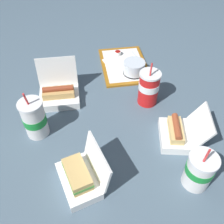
% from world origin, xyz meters
% --- Properties ---
extents(ground_plane, '(3.20, 3.20, 0.00)m').
position_xyz_m(ground_plane, '(0.00, 0.00, 0.00)').
color(ground_plane, '#4C6070').
extents(food_tray, '(0.41, 0.32, 0.01)m').
position_xyz_m(food_tray, '(-0.33, 0.19, 0.01)').
color(food_tray, '#A56619').
rests_on(food_tray, ground_plane).
extents(cake_container, '(0.12, 0.12, 0.07)m').
position_xyz_m(cake_container, '(-0.24, 0.21, 0.05)').
color(cake_container, black).
rests_on(cake_container, food_tray).
extents(ketchup_cup, '(0.04, 0.04, 0.02)m').
position_xyz_m(ketchup_cup, '(-0.44, 0.19, 0.03)').
color(ketchup_cup, white).
rests_on(ketchup_cup, food_tray).
extents(napkin_stack, '(0.11, 0.11, 0.00)m').
position_xyz_m(napkin_stack, '(-0.37, 0.14, 0.02)').
color(napkin_stack, white).
rests_on(napkin_stack, food_tray).
extents(plastic_fork, '(0.11, 0.02, 0.00)m').
position_xyz_m(plastic_fork, '(-0.39, 0.29, 0.02)').
color(plastic_fork, white).
rests_on(plastic_fork, food_tray).
extents(clamshell_hotdog_corner, '(0.23, 0.24, 0.15)m').
position_xyz_m(clamshell_hotdog_corner, '(0.25, 0.21, 0.04)').
color(clamshell_hotdog_corner, white).
rests_on(clamshell_hotdog_corner, ground_plane).
extents(clamshell_sandwich_right, '(0.21, 0.17, 0.16)m').
position_xyz_m(clamshell_sandwich_right, '(0.32, -0.23, 0.04)').
color(clamshell_sandwich_right, white).
rests_on(clamshell_sandwich_right, ground_plane).
extents(clamshell_hotdog_front, '(0.22, 0.23, 0.19)m').
position_xyz_m(clamshell_hotdog_front, '(-0.17, -0.22, 0.04)').
color(clamshell_hotdog_front, white).
rests_on(clamshell_hotdog_front, ground_plane).
extents(soda_cup_left, '(0.10, 0.10, 0.24)m').
position_xyz_m(soda_cup_left, '(0.02, -0.35, 0.09)').
color(soda_cup_left, white).
rests_on(soda_cup_left, ground_plane).
extents(soda_cup_center, '(0.10, 0.10, 0.21)m').
position_xyz_m(soda_cup_center, '(0.45, 0.17, 0.08)').
color(soda_cup_center, white).
rests_on(soda_cup_center, ground_plane).
extents(soda_cup_front, '(0.10, 0.10, 0.24)m').
position_xyz_m(soda_cup_front, '(-0.01, 0.19, 0.09)').
color(soda_cup_front, red).
rests_on(soda_cup_front, ground_plane).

